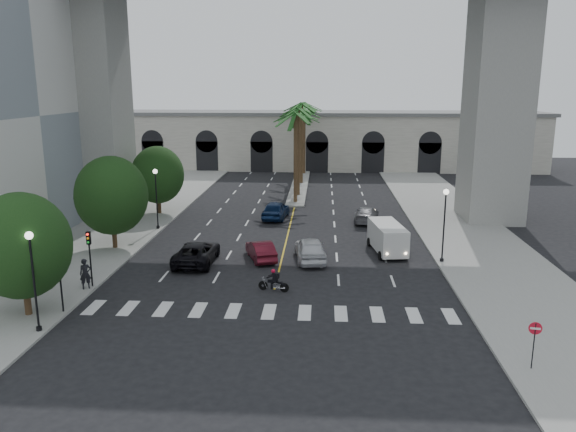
% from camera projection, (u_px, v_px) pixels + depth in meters
% --- Properties ---
extents(ground, '(140.00, 140.00, 0.00)m').
position_uv_depth(ground, '(271.00, 302.00, 32.71)').
color(ground, black).
rests_on(ground, ground).
extents(sidewalk_left, '(8.00, 100.00, 0.15)m').
position_uv_depth(sidewalk_left, '(114.00, 231.00, 48.19)').
color(sidewalk_left, gray).
rests_on(sidewalk_left, ground).
extents(sidewalk_right, '(8.00, 100.00, 0.15)m').
position_uv_depth(sidewalk_right, '(468.00, 237.00, 46.36)').
color(sidewalk_right, gray).
rests_on(sidewalk_right, ground).
extents(median, '(2.00, 24.00, 0.20)m').
position_uv_depth(median, '(299.00, 186.00, 69.62)').
color(median, gray).
rests_on(median, ground).
extents(pier_building, '(71.00, 10.50, 8.50)m').
position_uv_depth(pier_building, '(304.00, 140.00, 85.20)').
color(pier_building, silver).
rests_on(pier_building, ground).
extents(bridge, '(75.00, 13.00, 26.00)m').
position_uv_depth(bridge, '(331.00, 14.00, 49.68)').
color(bridge, gray).
rests_on(bridge, ground).
extents(palm_a, '(3.20, 3.20, 10.30)m').
position_uv_depth(palm_a, '(296.00, 117.00, 57.86)').
color(palm_a, '#47331E').
rests_on(palm_a, ground).
extents(palm_b, '(3.20, 3.20, 10.60)m').
position_uv_depth(palm_b, '(298.00, 113.00, 61.68)').
color(palm_b, '#47331E').
rests_on(palm_b, ground).
extents(palm_c, '(3.20, 3.20, 10.10)m').
position_uv_depth(palm_c, '(297.00, 115.00, 65.69)').
color(palm_c, '#47331E').
rests_on(palm_c, ground).
extents(palm_d, '(3.20, 3.20, 10.90)m').
position_uv_depth(palm_d, '(302.00, 107.00, 69.39)').
color(palm_d, '#47331E').
rests_on(palm_d, ground).
extents(palm_e, '(3.20, 3.20, 10.40)m').
position_uv_depth(palm_e, '(301.00, 110.00, 73.40)').
color(palm_e, '#47331E').
rests_on(palm_e, ground).
extents(palm_f, '(3.20, 3.20, 10.70)m').
position_uv_depth(palm_f, '(304.00, 107.00, 77.20)').
color(palm_f, '#47331E').
rests_on(palm_f, ground).
extents(street_tree_near, '(5.20, 5.20, 6.89)m').
position_uv_depth(street_tree_near, '(21.00, 246.00, 29.68)').
color(street_tree_near, '#382616').
rests_on(street_tree_near, ground).
extents(street_tree_mid, '(5.44, 5.44, 7.21)m').
position_uv_depth(street_tree_mid, '(112.00, 195.00, 42.27)').
color(street_tree_mid, '#382616').
rests_on(street_tree_mid, ground).
extents(street_tree_far, '(5.04, 5.04, 6.68)m').
position_uv_depth(street_tree_far, '(158.00, 175.00, 54.00)').
color(street_tree_far, '#382616').
rests_on(street_tree_far, ground).
extents(lamp_post_left_near, '(0.40, 0.40, 5.35)m').
position_uv_depth(lamp_post_left_near, '(33.00, 273.00, 27.82)').
color(lamp_post_left_near, black).
rests_on(lamp_post_left_near, ground).
extents(lamp_post_left_far, '(0.40, 0.40, 5.35)m').
position_uv_depth(lamp_post_left_far, '(156.00, 194.00, 48.23)').
color(lamp_post_left_far, black).
rests_on(lamp_post_left_far, ground).
extents(lamp_post_right, '(0.40, 0.40, 5.35)m').
position_uv_depth(lamp_post_right, '(444.00, 219.00, 39.06)').
color(lamp_post_right, black).
rests_on(lamp_post_right, ground).
extents(traffic_signal_near, '(0.25, 0.18, 3.65)m').
position_uv_depth(traffic_signal_near, '(59.00, 271.00, 30.40)').
color(traffic_signal_near, black).
rests_on(traffic_signal_near, ground).
extents(traffic_signal_far, '(0.25, 0.18, 3.65)m').
position_uv_depth(traffic_signal_far, '(89.00, 250.00, 34.29)').
color(traffic_signal_far, black).
rests_on(traffic_signal_far, ground).
extents(motorcycle_rider, '(1.92, 0.63, 1.41)m').
position_uv_depth(motorcycle_rider, '(275.00, 281.00, 34.26)').
color(motorcycle_rider, black).
rests_on(motorcycle_rider, ground).
extents(car_a, '(2.65, 5.25, 1.72)m').
position_uv_depth(car_a, '(310.00, 249.00, 40.22)').
color(car_a, silver).
rests_on(car_a, ground).
extents(car_b, '(2.78, 4.47, 1.39)m').
position_uv_depth(car_b, '(261.00, 250.00, 40.50)').
color(car_b, '#53101C').
rests_on(car_b, ground).
extents(car_c, '(2.64, 5.60, 1.55)m').
position_uv_depth(car_c, '(197.00, 253.00, 39.66)').
color(car_c, black).
rests_on(car_c, ground).
extents(car_d, '(2.74, 5.09, 1.40)m').
position_uv_depth(car_d, '(366.00, 214.00, 51.74)').
color(car_d, '#5C5B60').
rests_on(car_d, ground).
extents(car_e, '(2.60, 5.19, 1.70)m').
position_uv_depth(car_e, '(276.00, 210.00, 52.92)').
color(car_e, navy).
rests_on(car_e, ground).
extents(cargo_van, '(2.69, 5.40, 2.21)m').
position_uv_depth(cargo_van, '(387.00, 237.00, 41.98)').
color(cargo_van, silver).
rests_on(cargo_van, ground).
extents(pedestrian_a, '(0.82, 0.73, 1.87)m').
position_uv_depth(pedestrian_a, '(85.00, 274.00, 34.22)').
color(pedestrian_a, black).
rests_on(pedestrian_a, sidewalk_left).
extents(pedestrian_b, '(1.11, 0.95, 1.98)m').
position_uv_depth(pedestrian_b, '(40.00, 246.00, 39.95)').
color(pedestrian_b, black).
rests_on(pedestrian_b, sidewalk_left).
extents(do_not_enter_sign, '(0.57, 0.12, 2.33)m').
position_uv_depth(do_not_enter_sign, '(535.00, 336.00, 24.35)').
color(do_not_enter_sign, black).
rests_on(do_not_enter_sign, ground).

